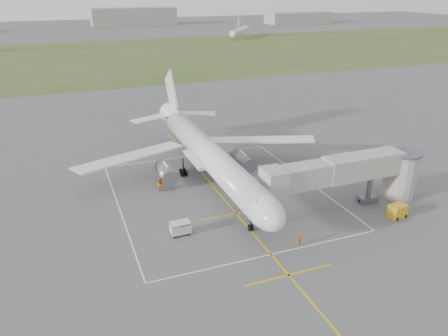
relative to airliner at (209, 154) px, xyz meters
name	(u,v)px	position (x,y,z in m)	size (l,w,h in m)	color
ground	(211,183)	(0.00, -0.75, -4.39)	(700.00, 700.00, 0.00)	#515153
grass_strip	(104,58)	(0.00, 129.25, -4.38)	(700.00, 120.00, 0.02)	#3D5123
apron_markings	(225,200)	(0.00, -6.57, -4.38)	(28.20, 60.00, 0.01)	gold
airliner	(209,154)	(0.00, 0.00, 0.00)	(38.93, 46.75, 13.52)	silver
jet_bridge	(357,173)	(15.72, -14.25, 0.35)	(23.40, 5.00, 7.20)	#AAA399
gpu_unit	(398,211)	(18.85, -19.03, -3.55)	(2.48, 1.92, 1.71)	gold
baggage_cart	(180,228)	(-8.17, -13.06, -3.55)	(2.39, 1.47, 1.64)	silver
ramp_worker_nose	(299,239)	(3.79, -20.25, -3.61)	(0.57, 0.38, 1.57)	#DC5D06
ramp_worker_wing	(160,184)	(-7.63, -0.37, -3.42)	(0.95, 0.74, 1.95)	#FF6108
distant_hangars	(52,21)	(-16.15, 264.44, 0.78)	(345.00, 49.00, 12.00)	gray
distant_aircraft	(99,38)	(3.17, 170.46, -0.80)	(170.72, 43.72, 8.85)	silver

